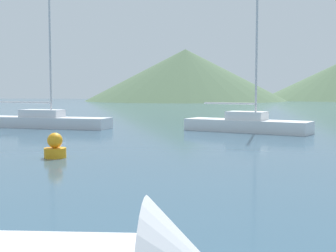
{
  "coord_description": "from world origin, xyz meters",
  "views": [
    {
      "loc": [
        2.21,
        -0.18,
        2.31
      ],
      "look_at": [
        -0.44,
        14.0,
        1.2
      ],
      "focal_mm": 50.0,
      "sensor_mm": 36.0,
      "label": 1
    }
  ],
  "objects": [
    {
      "name": "hill_west",
      "position": [
        -13.07,
        102.1,
        5.65
      ],
      "size": [
        43.94,
        43.94,
        11.29
      ],
      "color": "#4C6647",
      "rests_on": "ground_plane"
    },
    {
      "name": "sailboat_inner",
      "position": [
        -10.76,
        26.75,
        0.46
      ],
      "size": [
        8.91,
        2.65,
        10.38
      ],
      "rotation": [
        0.0,
        0.0,
        -0.11
      ],
      "color": "silver",
      "rests_on": "ground_plane"
    },
    {
      "name": "buoy_marker",
      "position": [
        -4.51,
        14.71,
        0.35
      ],
      "size": [
        0.75,
        0.75,
        0.86
      ],
      "color": "orange",
      "rests_on": "ground_plane"
    },
    {
      "name": "sailboat_middle",
      "position": [
        1.74,
        26.07,
        0.46
      ],
      "size": [
        7.18,
        4.17,
        8.56
      ],
      "rotation": [
        0.0,
        0.0,
        -0.37
      ],
      "color": "white",
      "rests_on": "ground_plane"
    }
  ]
}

